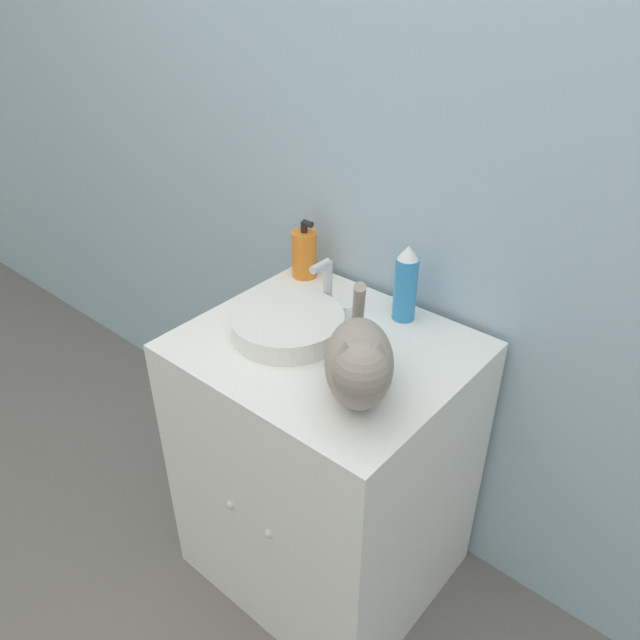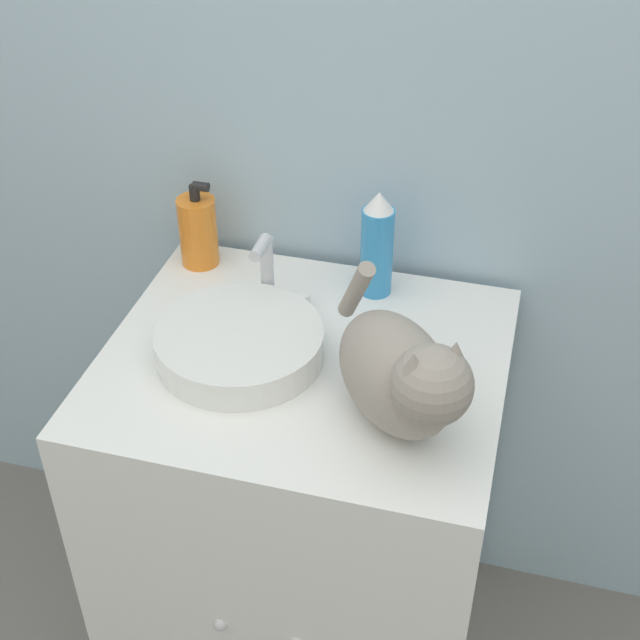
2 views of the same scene
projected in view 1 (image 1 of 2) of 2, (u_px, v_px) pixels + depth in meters
The scene contains 8 objects.
ground_plane at pixel (259, 624), 1.80m from camera, with size 8.00×8.00×0.00m, color slate.
wall_back at pixel (416, 144), 1.54m from camera, with size 6.00×0.05×2.50m.
vanity_cabinet at pixel (325, 464), 1.77m from camera, with size 0.69×0.61×0.83m.
sink_basin at pixel (288, 324), 1.57m from camera, with size 0.29×0.29×0.05m.
faucet at pixel (327, 289), 1.65m from camera, with size 0.16×0.08×0.15m.
cat at pixel (359, 363), 1.31m from camera, with size 0.29×0.33×0.22m.
soap_bottle at pixel (304, 253), 1.80m from camera, with size 0.07×0.07×0.18m.
spray_bottle at pixel (406, 284), 1.59m from camera, with size 0.06×0.06×0.21m.
Camera 1 is at (0.81, -0.68, 1.71)m, focal length 35.00 mm.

